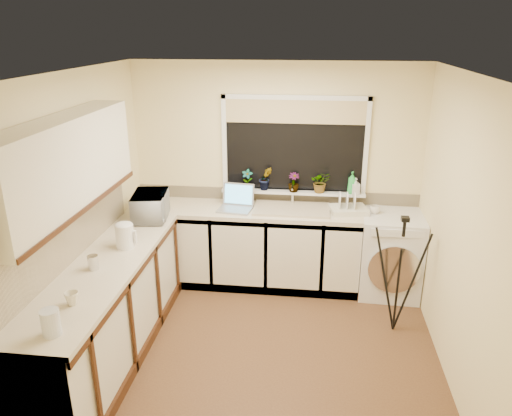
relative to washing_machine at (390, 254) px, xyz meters
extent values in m
plane|color=brown|center=(-1.29, -1.16, -0.45)|extent=(3.20, 3.20, 0.00)
plane|color=white|center=(-1.29, -1.16, 2.00)|extent=(3.20, 3.20, 0.00)
plane|color=beige|center=(-1.29, 0.34, 0.77)|extent=(3.20, 0.00, 3.20)
plane|color=beige|center=(-1.29, -2.66, 0.77)|extent=(3.20, 0.00, 3.20)
plane|color=beige|center=(-2.89, -1.16, 0.77)|extent=(0.00, 3.00, 3.00)
plane|color=beige|center=(0.31, -1.16, 0.77)|extent=(0.00, 3.00, 3.00)
cube|color=silver|center=(-1.61, 0.04, -0.02)|extent=(2.55, 0.60, 0.86)
cube|color=silver|center=(-2.59, -1.46, -0.02)|extent=(0.54, 2.40, 0.86)
cube|color=beige|center=(-1.29, 0.04, 0.43)|extent=(3.20, 0.60, 0.04)
cube|color=beige|center=(-2.59, -1.46, 0.43)|extent=(0.60, 2.40, 0.04)
cube|color=silver|center=(-2.73, -1.61, 1.35)|extent=(0.28, 1.90, 0.70)
cube|color=beige|center=(-2.87, -1.46, 0.67)|extent=(0.02, 2.40, 0.45)
cube|color=beige|center=(-1.29, 0.33, 0.52)|extent=(3.20, 0.02, 0.14)
cube|color=black|center=(-1.09, 0.33, 1.10)|extent=(1.50, 0.02, 1.00)
cube|color=tan|center=(-1.09, 0.30, 1.47)|extent=(1.50, 0.02, 0.25)
cube|color=white|center=(-1.09, 0.27, 0.58)|extent=(1.60, 0.14, 0.03)
cube|color=tan|center=(-1.09, 0.04, 0.46)|extent=(0.82, 0.46, 0.03)
cylinder|color=silver|center=(-1.09, 0.22, 0.57)|extent=(0.03, 0.03, 0.24)
cube|color=silver|center=(0.00, 0.00, 0.00)|extent=(0.66, 0.64, 0.90)
cube|color=#97979E|center=(-1.70, -0.04, 0.46)|extent=(0.38, 0.30, 0.02)
cube|color=#5DC3FF|center=(-1.68, 0.11, 0.59)|extent=(0.36, 0.11, 0.25)
cylinder|color=white|center=(-2.52, -1.10, 0.56)|extent=(0.16, 0.16, 0.22)
cube|color=beige|center=(-0.48, 0.05, 0.48)|extent=(0.44, 0.36, 0.06)
cylinder|color=silver|center=(-2.50, -2.45, 0.54)|extent=(0.12, 0.12, 0.18)
cylinder|color=silver|center=(-2.63, -1.54, 0.51)|extent=(0.09, 0.09, 0.12)
imported|color=white|center=(-2.53, -0.37, 0.59)|extent=(0.41, 0.54, 0.27)
imported|color=#999999|center=(-1.60, 0.24, 0.72)|extent=(0.13, 0.10, 0.23)
imported|color=#999999|center=(-1.40, 0.27, 0.73)|extent=(0.18, 0.16, 0.27)
imported|color=#999999|center=(-1.08, 0.24, 0.71)|extent=(0.14, 0.14, 0.21)
imported|color=#999999|center=(-0.78, 0.25, 0.72)|extent=(0.23, 0.21, 0.24)
imported|color=green|center=(-0.44, 0.25, 0.72)|extent=(0.12, 0.12, 0.25)
imported|color=#999999|center=(-0.40, 0.23, 0.69)|extent=(0.10, 0.10, 0.18)
imported|color=silver|center=(-0.20, 0.05, 0.49)|extent=(0.14, 0.14, 0.09)
imported|color=beige|center=(-2.55, -2.08, 0.50)|extent=(0.14, 0.14, 0.10)
camera|label=1|loc=(-0.87, -4.96, 2.32)|focal=34.34mm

